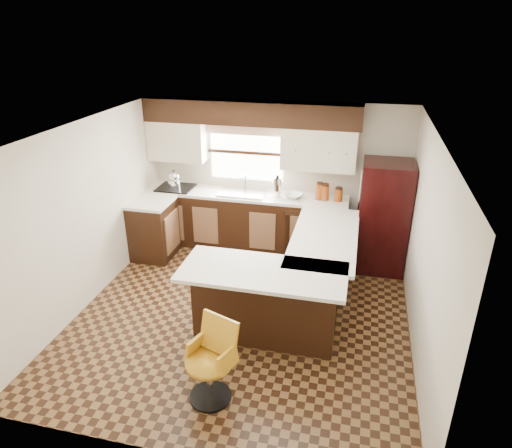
% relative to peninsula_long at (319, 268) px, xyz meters
% --- Properties ---
extents(floor, '(4.40, 4.40, 0.00)m').
position_rel_peninsula_long_xyz_m(floor, '(-0.90, -0.62, -0.45)').
color(floor, '#49301A').
rests_on(floor, ground).
extents(ceiling, '(4.40, 4.40, 0.00)m').
position_rel_peninsula_long_xyz_m(ceiling, '(-0.90, -0.62, 1.95)').
color(ceiling, silver).
rests_on(ceiling, wall_back).
extents(wall_back, '(4.40, 0.00, 4.40)m').
position_rel_peninsula_long_xyz_m(wall_back, '(-0.90, 1.58, 0.75)').
color(wall_back, beige).
rests_on(wall_back, floor).
extents(wall_front, '(4.40, 0.00, 4.40)m').
position_rel_peninsula_long_xyz_m(wall_front, '(-0.90, -2.83, 0.75)').
color(wall_front, beige).
rests_on(wall_front, floor).
extents(wall_left, '(0.00, 4.40, 4.40)m').
position_rel_peninsula_long_xyz_m(wall_left, '(-3.00, -0.62, 0.75)').
color(wall_left, beige).
rests_on(wall_left, floor).
extents(wall_right, '(0.00, 4.40, 4.40)m').
position_rel_peninsula_long_xyz_m(wall_right, '(1.20, -0.62, 0.75)').
color(wall_right, beige).
rests_on(wall_right, floor).
extents(base_cab_back, '(3.30, 0.60, 0.90)m').
position_rel_peninsula_long_xyz_m(base_cab_back, '(-1.35, 1.28, 0.00)').
color(base_cab_back, black).
rests_on(base_cab_back, floor).
extents(base_cab_left, '(0.60, 0.70, 0.90)m').
position_rel_peninsula_long_xyz_m(base_cab_left, '(-2.70, 0.62, 0.00)').
color(base_cab_left, black).
rests_on(base_cab_left, floor).
extents(counter_back, '(3.30, 0.60, 0.04)m').
position_rel_peninsula_long_xyz_m(counter_back, '(-1.35, 1.28, 0.47)').
color(counter_back, silver).
rests_on(counter_back, base_cab_back).
extents(counter_left, '(0.60, 0.70, 0.04)m').
position_rel_peninsula_long_xyz_m(counter_left, '(-2.70, 0.62, 0.47)').
color(counter_left, silver).
rests_on(counter_left, base_cab_left).
extents(soffit, '(3.40, 0.35, 0.36)m').
position_rel_peninsula_long_xyz_m(soffit, '(-1.30, 1.40, 1.77)').
color(soffit, black).
rests_on(soffit, wall_back).
extents(upper_cab_left, '(0.94, 0.35, 0.64)m').
position_rel_peninsula_long_xyz_m(upper_cab_left, '(-2.52, 1.40, 1.27)').
color(upper_cab_left, beige).
rests_on(upper_cab_left, wall_back).
extents(upper_cab_right, '(1.14, 0.35, 0.64)m').
position_rel_peninsula_long_xyz_m(upper_cab_right, '(-0.22, 1.40, 1.27)').
color(upper_cab_right, beige).
rests_on(upper_cab_right, wall_back).
extents(window_pane, '(1.20, 0.02, 0.90)m').
position_rel_peninsula_long_xyz_m(window_pane, '(-1.40, 1.56, 1.10)').
color(window_pane, white).
rests_on(window_pane, wall_back).
extents(valance, '(1.30, 0.06, 0.18)m').
position_rel_peninsula_long_xyz_m(valance, '(-1.40, 1.52, 1.49)').
color(valance, '#D19B93').
rests_on(valance, wall_back).
extents(sink, '(0.75, 0.45, 0.03)m').
position_rel_peninsula_long_xyz_m(sink, '(-1.40, 1.25, 0.51)').
color(sink, '#B2B2B7').
rests_on(sink, counter_back).
extents(dishwasher, '(0.58, 0.03, 0.78)m').
position_rel_peninsula_long_xyz_m(dishwasher, '(-0.35, 0.99, -0.02)').
color(dishwasher, black).
rests_on(dishwasher, floor).
extents(cooktop, '(0.58, 0.50, 0.02)m').
position_rel_peninsula_long_xyz_m(cooktop, '(-2.55, 1.25, 0.51)').
color(cooktop, black).
rests_on(cooktop, counter_back).
extents(peninsula_long, '(0.60, 1.95, 0.90)m').
position_rel_peninsula_long_xyz_m(peninsula_long, '(0.00, 0.00, 0.00)').
color(peninsula_long, black).
rests_on(peninsula_long, floor).
extents(peninsula_return, '(1.65, 0.60, 0.90)m').
position_rel_peninsula_long_xyz_m(peninsula_return, '(-0.53, -0.97, 0.00)').
color(peninsula_return, black).
rests_on(peninsula_return, floor).
extents(counter_pen_long, '(0.84, 1.95, 0.04)m').
position_rel_peninsula_long_xyz_m(counter_pen_long, '(0.05, 0.00, 0.47)').
color(counter_pen_long, silver).
rests_on(counter_pen_long, peninsula_long).
extents(counter_pen_return, '(1.89, 0.84, 0.04)m').
position_rel_peninsula_long_xyz_m(counter_pen_return, '(-0.55, -1.06, 0.47)').
color(counter_pen_return, silver).
rests_on(counter_pen_return, peninsula_return).
extents(refrigerator, '(0.72, 0.69, 1.68)m').
position_rel_peninsula_long_xyz_m(refrigerator, '(0.82, 1.06, 0.39)').
color(refrigerator, black).
rests_on(refrigerator, floor).
extents(bar_chair, '(0.60, 0.60, 0.88)m').
position_rel_peninsula_long_xyz_m(bar_chair, '(-0.86, -2.11, -0.01)').
color(bar_chair, orange).
rests_on(bar_chair, floor).
extents(kettle, '(0.22, 0.22, 0.29)m').
position_rel_peninsula_long_xyz_m(kettle, '(-2.56, 1.26, 0.67)').
color(kettle, silver).
rests_on(kettle, cooktop).
extents(percolator, '(0.13, 0.13, 0.31)m').
position_rel_peninsula_long_xyz_m(percolator, '(-0.83, 1.28, 0.65)').
color(percolator, silver).
rests_on(percolator, counter_back).
extents(mixing_bowl, '(0.36, 0.36, 0.07)m').
position_rel_peninsula_long_xyz_m(mixing_bowl, '(-0.57, 1.27, 0.53)').
color(mixing_bowl, white).
rests_on(mixing_bowl, counter_back).
extents(canister_large, '(0.12, 0.12, 0.25)m').
position_rel_peninsula_long_xyz_m(canister_large, '(-0.17, 1.30, 0.62)').
color(canister_large, '#933E10').
rests_on(canister_large, counter_back).
extents(canister_med, '(0.14, 0.14, 0.23)m').
position_rel_peninsula_long_xyz_m(canister_med, '(-0.08, 1.30, 0.61)').
color(canister_med, '#933E10').
rests_on(canister_med, counter_back).
extents(canister_small, '(0.13, 0.13, 0.19)m').
position_rel_peninsula_long_xyz_m(canister_small, '(0.13, 1.30, 0.59)').
color(canister_small, '#933E10').
rests_on(canister_small, counter_back).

